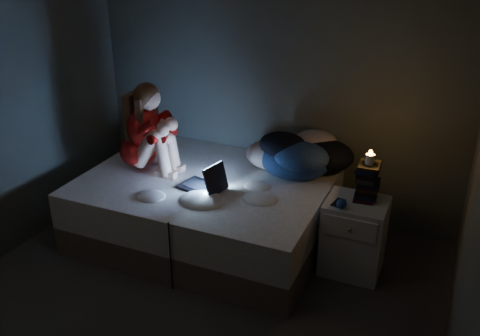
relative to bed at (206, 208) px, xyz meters
The scene contains 12 objects.
floor 1.19m from the bed, 73.40° to the right, with size 3.60×3.80×0.02m, color #282524.
wall_back 1.33m from the bed, 67.96° to the left, with size 3.60×0.02×2.60m, color #40413C.
bed is the anchor object (origin of this frame).
pillow 0.84m from the bed, 161.56° to the left, with size 0.40×0.29×0.12m, color white.
woman 0.96m from the bed, behind, with size 0.51×0.33×0.82m, color maroon, non-canonical shape.
laptop 0.46m from the bed, 73.52° to the right, with size 0.38×0.27×0.27m, color black, non-canonical shape.
clothes_pile 0.95m from the bed, 31.99° to the left, with size 0.69×0.55×0.41m, color navy, non-canonical shape.
nightstand 1.34m from the bed, ahead, with size 0.48×0.42×0.64m, color white.
book_stack 1.47m from the bed, ahead, with size 0.19×0.25×0.29m, color black, non-canonical shape.
candle 1.54m from the bed, ahead, with size 0.07×0.07×0.08m, color beige.
phone 1.26m from the bed, ahead, with size 0.07×0.14×0.01m, color black.
blue_orb 1.31m from the bed, ahead, with size 0.08×0.08×0.08m, color navy.
Camera 1 is at (1.60, -2.56, 2.59)m, focal length 39.00 mm.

